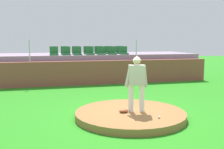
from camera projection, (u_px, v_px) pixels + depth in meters
ground_plane at (130, 118)px, 8.52m from camera, size 60.00×60.00×0.00m
pitchers_mound at (130, 115)px, 8.51m from camera, size 3.55×3.55×0.21m
pitcher at (137, 80)px, 8.34m from camera, size 0.75×0.36×1.79m
baseball at (159, 117)px, 7.72m from camera, size 0.07×0.07×0.07m
fielding_glove at (124, 111)px, 8.33m from camera, size 0.30×0.20×0.11m
brick_barrier at (93, 73)px, 14.97m from camera, size 14.04×0.40×1.35m
fence_post_left at (29, 51)px, 13.98m from camera, size 0.06×0.06×1.18m
fence_post_right at (136, 50)px, 15.44m from camera, size 0.06×0.06×1.18m
bleacher_platform at (86, 66)px, 17.27m from camera, size 14.04×3.89×1.63m
stadium_chair_0 at (54, 53)px, 15.26m from camera, size 0.48×0.44×0.50m
stadium_chair_1 at (66, 52)px, 15.46m from camera, size 0.48×0.44×0.50m
stadium_chair_2 at (77, 52)px, 15.63m from camera, size 0.48×0.44×0.50m
stadium_chair_3 at (90, 52)px, 15.81m from camera, size 0.48×0.44×0.50m
stadium_chair_4 at (101, 52)px, 15.99m from camera, size 0.48×0.44×0.50m
stadium_chair_5 at (112, 52)px, 16.10m from camera, size 0.48×0.44×0.50m
stadium_chair_6 at (124, 52)px, 16.29m from camera, size 0.48×0.44×0.50m
stadium_chair_7 at (54, 52)px, 16.14m from camera, size 0.48×0.44×0.50m
stadium_chair_8 at (65, 52)px, 16.31m from camera, size 0.48×0.44×0.50m
stadium_chair_9 at (76, 52)px, 16.47m from camera, size 0.48×0.44×0.50m
stadium_chair_10 at (88, 52)px, 16.64m from camera, size 0.48×0.44×0.50m
stadium_chair_11 at (98, 52)px, 16.84m from camera, size 0.48×0.44×0.50m
stadium_chair_12 at (109, 51)px, 17.00m from camera, size 0.48×0.44×0.50m
stadium_chair_13 at (119, 51)px, 17.14m from camera, size 0.48×0.44×0.50m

